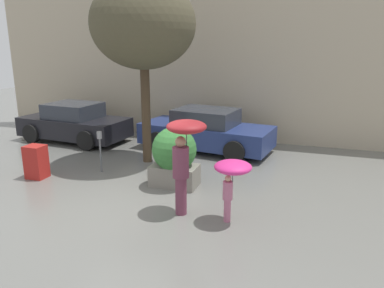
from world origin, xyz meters
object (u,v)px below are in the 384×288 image
(parking_meter, at_px, (100,143))
(parked_car_near, at_px, (206,131))
(planter_box, at_px, (174,156))
(newspaper_box, at_px, (36,162))
(street_tree, at_px, (143,25))
(person_adult, at_px, (184,146))
(person_child, at_px, (232,172))
(parked_car_far, at_px, (74,123))

(parking_meter, bearing_deg, parked_car_near, 54.82)
(planter_box, height_order, newspaper_box, planter_box)
(planter_box, relative_size, street_tree, 0.29)
(person_adult, bearing_deg, planter_box, 61.02)
(street_tree, distance_m, parking_meter, 3.54)
(parking_meter, distance_m, newspaper_box, 1.74)
(planter_box, distance_m, street_tree, 3.95)
(person_child, distance_m, parked_car_far, 8.40)
(parked_car_far, relative_size, parking_meter, 3.54)
(person_child, distance_m, parked_car_near, 5.37)
(planter_box, height_order, parked_car_far, planter_box)
(street_tree, height_order, parking_meter, street_tree)
(street_tree, relative_size, newspaper_box, 5.93)
(planter_box, height_order, street_tree, street_tree)
(street_tree, bearing_deg, parking_meter, -122.57)
(planter_box, bearing_deg, newspaper_box, -170.51)
(person_child, xyz_separation_m, street_tree, (-3.34, 3.18, 2.96))
(parked_car_far, bearing_deg, planter_box, -116.05)
(planter_box, relative_size, parked_car_far, 0.37)
(planter_box, distance_m, parked_car_far, 6.05)
(parked_car_far, distance_m, newspaper_box, 4.03)
(person_child, bearing_deg, newspaper_box, 166.49)
(parked_car_near, bearing_deg, planter_box, -168.81)
(planter_box, height_order, person_child, planter_box)
(planter_box, distance_m, parking_meter, 2.39)
(person_adult, bearing_deg, parking_meter, 93.12)
(parking_meter, bearing_deg, planter_box, -8.57)
(street_tree, bearing_deg, planter_box, -47.17)
(planter_box, distance_m, parked_car_near, 3.46)
(parked_car_near, relative_size, street_tree, 0.87)
(planter_box, relative_size, parking_meter, 1.31)
(parked_car_far, bearing_deg, parked_car_near, -81.20)
(person_adult, distance_m, newspaper_box, 4.69)
(person_adult, relative_size, parked_car_far, 0.49)
(person_child, xyz_separation_m, parked_car_near, (-1.99, 4.97, -0.42))
(planter_box, height_order, parked_car_near, planter_box)
(person_adult, xyz_separation_m, street_tree, (-2.30, 3.07, 2.56))
(person_adult, height_order, person_child, person_adult)
(parking_meter, bearing_deg, person_adult, -29.53)
(planter_box, xyz_separation_m, parked_car_near, (-0.18, 3.45, -0.14))
(parked_car_near, bearing_deg, parked_car_far, 101.84)
(planter_box, bearing_deg, person_adult, -61.62)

